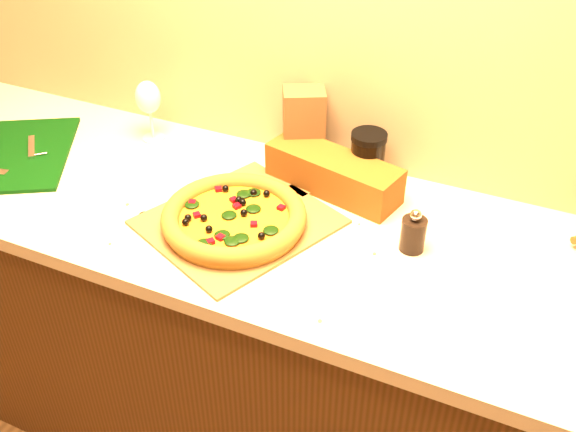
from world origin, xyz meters
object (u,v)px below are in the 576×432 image
Objects in this scene: pizza_peel at (244,219)px; dark_jar at (367,159)px; cutting_board at (16,154)px; pizza at (234,218)px; pepper_grinder at (413,233)px; wine_glass at (148,99)px.

pizza_peel is 4.01× the size of dark_jar.
dark_jar is at bearing -13.80° from cutting_board.
cutting_board is at bearing 176.74° from pizza.
pepper_grinder is 0.29m from dark_jar.
wine_glass is 0.65m from dark_jar.
pizza_peel is 1.23× the size of cutting_board.
pizza_peel is 0.36m from dark_jar.
pepper_grinder is (0.41, 0.10, 0.01)m from pizza.
pizza_peel is 0.04m from pizza.
wine_glass is (-0.84, 0.19, 0.08)m from pepper_grinder.
pepper_grinder reaches higher than cutting_board.
wine_glass is (0.30, 0.25, 0.12)m from cutting_board.
dark_jar is (0.95, 0.28, 0.07)m from cutting_board.
pizza is 2.34× the size of dark_jar.
pepper_grinder is at bearing 32.32° from pizza_peel.
pizza is at bearing -33.41° from cutting_board.
pepper_grinder is at bearing 13.53° from pizza.
pepper_grinder is at bearing -49.77° from dark_jar.
cutting_board is (-0.72, 0.04, -0.02)m from pizza.
pizza_peel is at bearing -30.61° from cutting_board.
cutting_board is 0.99m from dark_jar.
dark_jar is at bearing 76.05° from pizza_peel.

